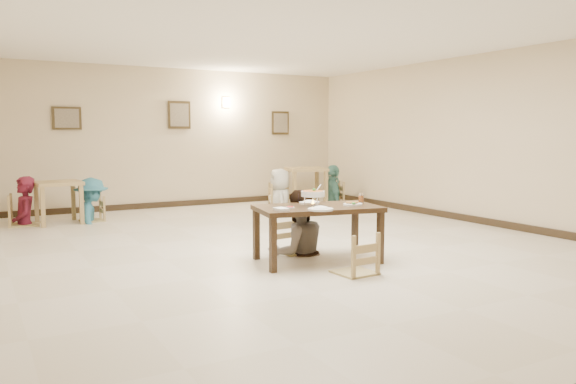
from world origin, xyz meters
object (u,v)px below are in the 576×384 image
main_diner (298,190)px  bg_diner_b (91,178)px  bg_chair_ll (24,196)px  bg_chair_lr (91,198)px  bg_diner_a (23,176)px  bg_chair_rl (280,185)px  bg_diner_c (280,169)px  bg_table_right (306,174)px  bg_diner_d (333,165)px  chair_near (355,235)px  curry_warmer (313,194)px  bg_table_left (58,189)px  drink_glass (361,199)px  main_table (317,212)px  bg_chair_rr (333,183)px  chair_far (294,217)px

main_diner → bg_diner_b: main_diner is taller
bg_chair_ll → bg_chair_lr: (1.11, -0.09, -0.08)m
bg_chair_ll → bg_diner_a: (0.00, 0.00, 0.35)m
main_diner → bg_chair_rl: 4.78m
bg_diner_a → bg_diner_c: bearing=89.0°
bg_table_right → bg_diner_d: bearing=-5.4°
bg_chair_lr → bg_diner_b: bearing=0.0°
bg_chair_lr → bg_chair_rl: bg_chair_rl is taller
bg_chair_ll → bg_diner_a: size_ratio=0.60×
chair_near → bg_chair_lr: chair_near is taller
curry_warmer → bg_diner_c: 5.31m
main_diner → bg_table_left: (-2.46, 4.23, -0.24)m
drink_glass → main_table: bearing=175.8°
bg_chair_ll → bg_diner_d: bg_diner_d is taller
bg_diner_c → bg_table_right: bearing=112.5°
bg_diner_a → bg_diner_b: bearing=84.3°
chair_near → curry_warmer: size_ratio=2.78×
main_diner → bg_table_right: bearing=-115.5°
bg_diner_c → bg_chair_lr: bearing=-69.3°
bg_diner_c → bg_diner_b: bearing=-69.3°
bg_chair_lr → bg_diner_b: size_ratio=0.54×
chair_near → bg_table_right: 6.26m
bg_diner_d → bg_chair_ll: bearing=109.1°
drink_glass → bg_table_right: drink_glass is taller
bg_table_left → bg_diner_c: bg_diner_c is taller
drink_glass → bg_diner_b: bg_diner_b is taller
drink_glass → bg_diner_c: bg_diner_c is taller
bg_diner_a → bg_diner_d: bg_diner_d is taller
curry_warmer → bg_chair_ll: size_ratio=0.32×
bg_chair_rl → bg_diner_b: size_ratio=0.61×
main_diner → bg_diner_b: bearing=-58.7°
curry_warmer → bg_table_right: bearing=59.7°
main_table → drink_glass: (0.64, -0.05, 0.14)m
main_diner → bg_table_left: 4.90m
bg_chair_rl → bg_diner_d: size_ratio=0.55×
curry_warmer → bg_chair_lr: curry_warmer is taller
bg_chair_rr → bg_chair_rl: bearing=-72.3°
drink_glass → chair_far: bearing=131.5°
bg_chair_rl → bg_chair_lr: bearing=111.0°
bg_diner_d → chair_near: bearing=167.6°
main_diner → bg_chair_lr: main_diner is taller
drink_glass → bg_table_left: (-3.06, 4.83, -0.15)m
bg_chair_ll → bg_diner_c: 5.09m
bg_table_left → bg_diner_b: bg_diner_b is taller
main_table → bg_diner_a: bg_diner_a is taller
bg_chair_rr → chair_far: bearing=-20.7°
drink_glass → bg_diner_c: 5.12m
chair_near → bg_table_left: (-2.47, 5.51, 0.16)m
chair_near → drink_glass: 0.95m
bg_chair_rr → bg_chair_lr: bearing=-70.6°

